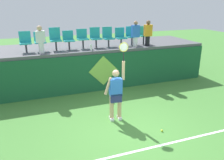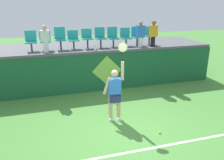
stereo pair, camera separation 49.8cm
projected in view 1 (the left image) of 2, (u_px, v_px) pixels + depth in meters
The scene contains 21 objects.
ground_plane at pixel (127, 130), 6.91m from camera, with size 40.00×40.00×0.00m, color #478438.
court_back_wall at pixel (95, 73), 9.65m from camera, with size 10.66×0.20×1.59m, color #195633.
spectator_platform at pixel (86, 47), 10.53m from camera, with size 10.66×2.72×0.12m, color #56565B.
court_baseline_stripe at pixel (144, 149), 6.00m from camera, with size 9.60×0.08×0.01m, color white.
tennis_player at pixel (116, 92), 7.22m from camera, with size 0.75×0.30×2.49m.
tennis_ball at pixel (162, 131), 6.80m from camera, with size 0.07×0.07×0.07m, color #D1E533.
water_bottle at pixel (91, 48), 9.34m from camera, with size 0.07×0.07×0.27m, color white.
stadium_chair_0 at pixel (25, 41), 9.02m from camera, with size 0.44×0.42×0.81m.
stadium_chair_1 at pixel (40, 41), 9.20m from camera, with size 0.44×0.42×0.76m.
stadium_chair_2 at pixel (55, 38), 9.39m from camera, with size 0.44×0.42×0.91m.
stadium_chair_3 at pixel (69, 39), 9.58m from camera, with size 0.44×0.42×0.76m.
stadium_chair_4 at pixel (82, 37), 9.76m from camera, with size 0.44×0.42×0.81m.
stadium_chair_5 at pixel (96, 37), 9.95m from camera, with size 0.44×0.42×0.85m.
stadium_chair_6 at pixel (108, 36), 10.15m from camera, with size 0.44×0.42×0.85m.
stadium_chair_7 at pixel (121, 36), 10.34m from camera, with size 0.44×0.42×0.80m.
stadium_chair_8 at pixel (131, 35), 10.51m from camera, with size 0.44×0.42×0.83m.
stadium_chair_9 at pixel (143, 34), 10.70m from camera, with size 0.44×0.42×0.81m.
spectator_0 at pixel (148, 33), 10.26m from camera, with size 0.34×0.20×1.12m.
spectator_1 at pixel (40, 39), 8.80m from camera, with size 0.34×0.20×1.05m.
spectator_2 at pixel (135, 34), 10.10m from camera, with size 0.34×0.20×1.11m.
wall_signage_mount at pixel (104, 90), 9.93m from camera, with size 1.27×0.01×1.51m.
Camera 1 is at (-2.54, -5.51, 3.66)m, focal length 37.21 mm.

